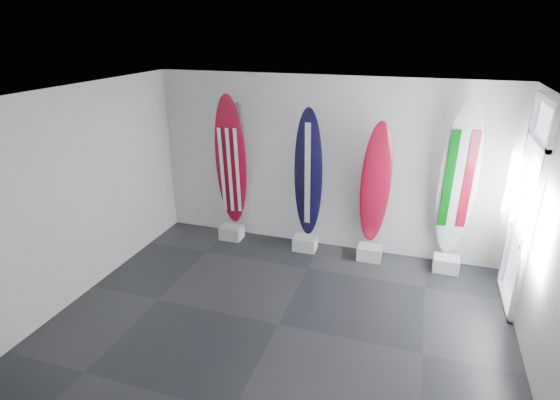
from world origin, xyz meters
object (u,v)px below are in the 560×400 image
(surfboard_italy, at_px, (458,180))
(surfboard_navy, at_px, (308,174))
(surfboard_swiss, at_px, (376,185))
(surfboard_usa, at_px, (231,162))

(surfboard_italy, bearing_deg, surfboard_navy, 171.56)
(surfboard_swiss, distance_m, surfboard_italy, 1.25)
(surfboard_usa, xyz_separation_m, surfboard_italy, (3.79, 0.00, 0.07))
(surfboard_usa, relative_size, surfboard_italy, 0.95)
(surfboard_swiss, bearing_deg, surfboard_italy, -14.88)
(surfboard_navy, height_order, surfboard_italy, surfboard_italy)
(surfboard_usa, xyz_separation_m, surfboard_swiss, (2.56, 0.00, -0.15))
(surfboard_navy, distance_m, surfboard_italy, 2.37)
(surfboard_usa, height_order, surfboard_navy, surfboard_usa)
(surfboard_navy, xyz_separation_m, surfboard_italy, (2.37, 0.00, 0.15))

